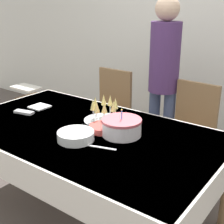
{
  "coord_description": "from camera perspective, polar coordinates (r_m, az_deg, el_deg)",
  "views": [
    {
      "loc": [
        1.41,
        -1.56,
        1.63
      ],
      "look_at": [
        0.15,
        0.15,
        0.86
      ],
      "focal_mm": 50.0,
      "sensor_mm": 36.0,
      "label": 1
    }
  ],
  "objects": [
    {
      "name": "ground_plane",
      "position": [
        2.66,
        -4.7,
        -17.86
      ],
      "size": [
        12.0,
        12.0,
        0.0
      ],
      "primitive_type": "plane",
      "color": "#564C47"
    },
    {
      "name": "person_standing",
      "position": [
        2.97,
        9.49,
        7.52
      ],
      "size": [
        0.28,
        0.28,
        1.66
      ],
      "color": "#3F4C72",
      "rests_on": "ground_plane"
    },
    {
      "name": "wall_back",
      "position": [
        3.74,
        14.69,
        15.02
      ],
      "size": [
        8.0,
        0.05,
        2.7
      ],
      "color": "silver",
      "rests_on": "ground_plane"
    },
    {
      "name": "dining_table",
      "position": [
        2.33,
        -5.14,
        -5.36
      ],
      "size": [
        2.0,
        1.15,
        0.74
      ],
      "color": "silver",
      "rests_on": "ground_plane"
    },
    {
      "name": "high_chair",
      "position": [
        3.73,
        -14.22,
        1.37
      ],
      "size": [
        0.33,
        0.35,
        0.71
      ],
      "color": "olive",
      "rests_on": "ground_plane"
    },
    {
      "name": "dining_chair_far_right",
      "position": [
        2.86,
        13.89,
        -3.54
      ],
      "size": [
        0.45,
        0.45,
        0.95
      ],
      "color": "olive",
      "rests_on": "ground_plane"
    },
    {
      "name": "napkin_pile",
      "position": [
        2.8,
        -13.1,
        0.94
      ],
      "size": [
        0.15,
        0.15,
        0.01
      ],
      "color": "white",
      "rests_on": "dining_table"
    },
    {
      "name": "birthday_cake",
      "position": [
        2.16,
        1.76,
        -2.77
      ],
      "size": [
        0.28,
        0.28,
        0.19
      ],
      "color": "white",
      "rests_on": "dining_table"
    },
    {
      "name": "plate_stack_main",
      "position": [
        2.11,
        -6.64,
        -4.36
      ],
      "size": [
        0.25,
        0.25,
        0.06
      ],
      "color": "white",
      "rests_on": "dining_table"
    },
    {
      "name": "fork_pile",
      "position": [
        2.69,
        -15.79,
        -0.03
      ],
      "size": [
        0.18,
        0.1,
        0.02
      ],
      "color": "silver",
      "rests_on": "dining_table"
    },
    {
      "name": "cake_knife",
      "position": [
        2.02,
        -3.27,
        -6.28
      ],
      "size": [
        0.29,
        0.1,
        0.0
      ],
      "color": "silver",
      "rests_on": "dining_table"
    },
    {
      "name": "plate_stack_dessert",
      "position": [
        2.24,
        -1.51,
        -2.93
      ],
      "size": [
        0.21,
        0.21,
        0.04
      ],
      "color": "#CC4C47",
      "rests_on": "dining_table"
    },
    {
      "name": "dining_chair_far_left",
      "position": [
        3.28,
        -0.55,
        0.08
      ],
      "size": [
        0.42,
        0.42,
        0.95
      ],
      "color": "olive",
      "rests_on": "ground_plane"
    },
    {
      "name": "champagne_tray",
      "position": [
        2.41,
        -1.5,
        0.53
      ],
      "size": [
        0.31,
        0.31,
        0.18
      ],
      "color": "silver",
      "rests_on": "dining_table"
    }
  ]
}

